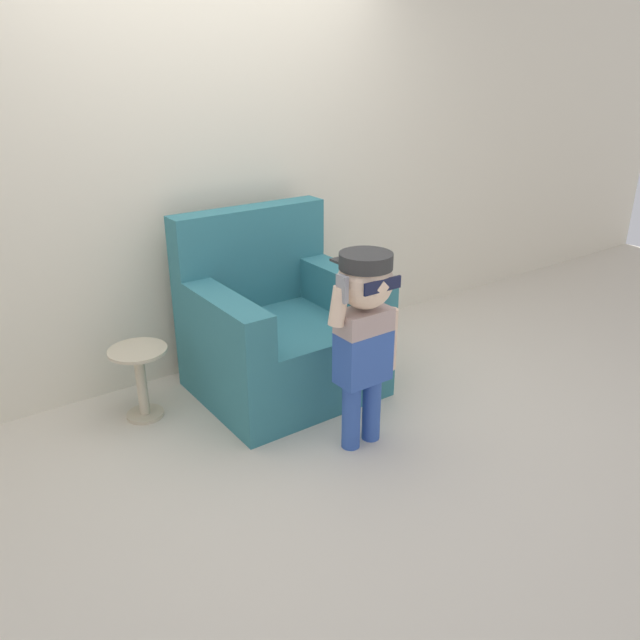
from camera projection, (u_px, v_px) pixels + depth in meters
ground_plane at (275, 398)px, 3.78m from camera, size 10.00×10.00×0.00m
wall_back at (211, 165)px, 3.78m from camera, size 10.00×0.05×2.60m
armchair at (279, 333)px, 3.77m from camera, size 1.00×0.90×1.08m
person_child at (364, 321)px, 3.07m from camera, size 0.43×0.32×1.05m
side_table at (141, 376)px, 3.48m from camera, size 0.32×0.32×0.42m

